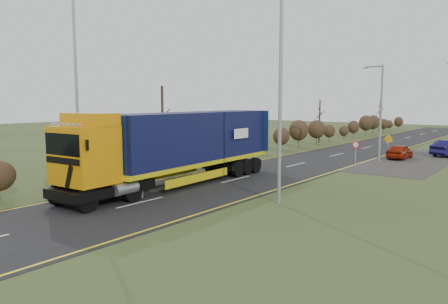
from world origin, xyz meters
The scene contains 12 objects.
ground centered at (0.00, 0.00, 0.00)m, with size 160.00×160.00×0.00m, color #36411B.
road centered at (0.00, 10.00, 0.01)m, with size 8.00×120.00×0.02m, color black.
layby centered at (6.50, 20.00, 0.01)m, with size 6.00×18.00×0.02m, color #2D2B28.
lane_markings centered at (0.00, 9.69, 0.03)m, with size 7.52×116.00×0.01m.
hedgerow centered at (-6.00, 7.89, 1.62)m, with size 2.24×102.04×6.05m.
lorry centered at (-1.54, 0.45, 2.51)m, with size 3.30×15.98×4.42m.
car_red_hatchback centered at (5.35, 20.83, 0.63)m, with size 1.49×3.71×1.26m, color maroon.
streetlight_near centered at (5.32, 0.04, 5.72)m, with size 2.18×0.21×10.30m.
streetlight_mid centered at (4.51, 17.69, 4.31)m, with size 1.69×0.18×7.88m.
left_pole centered at (-5.60, -3.58, 5.50)m, with size 0.16×0.16×11.01m, color gray.
speed_sign centered at (4.26, 13.29, 1.40)m, with size 0.56×0.10×2.04m.
warning_board centered at (4.44, 20.52, 1.30)m, with size 0.80×0.11×2.10m.
Camera 1 is at (16.04, -18.19, 5.00)m, focal length 35.00 mm.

